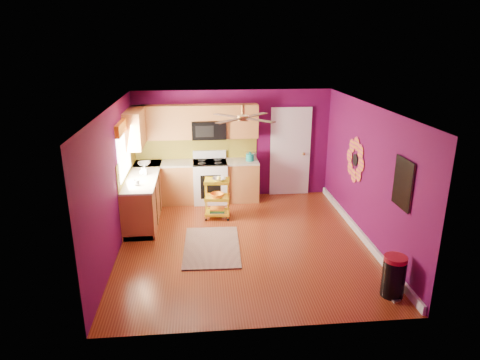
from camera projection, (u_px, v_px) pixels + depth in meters
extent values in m
plane|color=maroon|center=(244.00, 242.00, 7.94)|extent=(5.00, 5.00, 0.00)
cube|color=#560941|center=(233.00, 144.00, 9.91)|extent=(4.50, 0.04, 2.50)
cube|color=#560941|center=(265.00, 242.00, 5.18)|extent=(4.50, 0.04, 2.50)
cube|color=#560941|center=(114.00, 182.00, 7.34)|extent=(0.04, 5.00, 2.50)
cube|color=#560941|center=(367.00, 174.00, 7.75)|extent=(0.04, 5.00, 2.50)
cube|color=silver|center=(244.00, 107.00, 7.15)|extent=(4.50, 5.00, 0.04)
cube|color=white|center=(360.00, 233.00, 8.12)|extent=(0.05, 4.90, 0.14)
cube|color=#9C5C2A|center=(144.00, 197.00, 8.90)|extent=(0.60, 2.30, 0.90)
cube|color=#9C5C2A|center=(197.00, 182.00, 9.80)|extent=(2.80, 0.60, 0.90)
cube|color=beige|center=(143.00, 175.00, 8.75)|extent=(0.63, 2.30, 0.04)
cube|color=beige|center=(197.00, 163.00, 9.65)|extent=(2.80, 0.63, 0.04)
cube|color=black|center=(146.00, 215.00, 9.02)|extent=(0.54, 2.30, 0.10)
cube|color=black|center=(198.00, 199.00, 9.93)|extent=(2.80, 0.54, 0.10)
cube|color=white|center=(210.00, 182.00, 9.79)|extent=(0.76, 0.66, 0.92)
cube|color=black|center=(210.00, 162.00, 9.65)|extent=(0.76, 0.62, 0.03)
cube|color=white|center=(209.00, 154.00, 9.88)|extent=(0.76, 0.06, 0.18)
cube|color=black|center=(211.00, 187.00, 9.49)|extent=(0.45, 0.02, 0.55)
cube|color=#9C5C2A|center=(162.00, 122.00, 9.43)|extent=(1.32, 0.33, 0.75)
cube|color=#9C5C2A|center=(242.00, 121.00, 9.58)|extent=(0.72, 0.33, 0.75)
cube|color=#9C5C2A|center=(209.00, 112.00, 9.45)|extent=(0.76, 0.33, 0.34)
cube|color=#9C5C2A|center=(136.00, 127.00, 8.92)|extent=(0.33, 1.30, 0.75)
cube|color=black|center=(209.00, 130.00, 9.54)|extent=(0.76, 0.38, 0.40)
cube|color=brown|center=(196.00, 148.00, 9.84)|extent=(2.80, 0.01, 0.51)
cube|color=brown|center=(127.00, 163.00, 8.64)|extent=(0.01, 2.30, 0.51)
cube|color=white|center=(124.00, 150.00, 8.24)|extent=(0.03, 1.20, 1.00)
cube|color=orange|center=(123.00, 125.00, 8.10)|extent=(0.08, 1.35, 0.22)
cube|color=white|center=(290.00, 153.00, 10.07)|extent=(0.85, 0.04, 2.05)
cube|color=white|center=(290.00, 153.00, 10.05)|extent=(0.95, 0.02, 2.15)
sphere|color=#BF8C3F|center=(304.00, 154.00, 10.06)|extent=(0.07, 0.07, 0.07)
cylinder|color=black|center=(355.00, 160.00, 8.28)|extent=(0.01, 0.24, 0.24)
cube|color=teal|center=(403.00, 183.00, 6.33)|extent=(0.03, 0.52, 0.72)
cube|color=black|center=(402.00, 183.00, 6.33)|extent=(0.01, 0.56, 0.76)
cylinder|color=#BF8C3F|center=(243.00, 110.00, 7.36)|extent=(0.06, 0.06, 0.16)
cylinder|color=#BF8C3F|center=(243.00, 118.00, 7.41)|extent=(0.20, 0.20, 0.08)
cube|color=#4C2D19|center=(256.00, 115.00, 7.69)|extent=(0.47, 0.47, 0.01)
cube|color=#4C2D19|center=(227.00, 115.00, 7.64)|extent=(0.47, 0.47, 0.01)
cube|color=#4C2D19|center=(229.00, 121.00, 7.13)|extent=(0.47, 0.47, 0.01)
cube|color=#4C2D19|center=(261.00, 120.00, 7.18)|extent=(0.47, 0.47, 0.01)
cube|color=black|center=(212.00, 247.00, 7.72)|extent=(1.04, 1.64, 0.02)
cylinder|color=yellow|center=(206.00, 202.00, 8.70)|extent=(0.02, 0.02, 0.79)
cylinder|color=yellow|center=(228.00, 202.00, 8.70)|extent=(0.02, 0.02, 0.79)
cylinder|color=yellow|center=(207.00, 196.00, 9.00)|extent=(0.02, 0.02, 0.79)
cylinder|color=yellow|center=(228.00, 196.00, 9.00)|extent=(0.02, 0.02, 0.79)
sphere|color=black|center=(206.00, 220.00, 8.83)|extent=(0.06, 0.06, 0.06)
sphere|color=black|center=(228.00, 220.00, 8.83)|extent=(0.06, 0.06, 0.06)
sphere|color=black|center=(207.00, 214.00, 9.13)|extent=(0.06, 0.06, 0.06)
sphere|color=black|center=(228.00, 214.00, 9.13)|extent=(0.06, 0.06, 0.06)
cube|color=yellow|center=(217.00, 182.00, 8.73)|extent=(0.54, 0.42, 0.03)
cube|color=yellow|center=(217.00, 198.00, 8.85)|extent=(0.54, 0.42, 0.03)
cube|color=yellow|center=(217.00, 213.00, 8.95)|extent=(0.54, 0.42, 0.03)
imported|color=beige|center=(219.00, 179.00, 8.72)|extent=(0.30, 0.30, 0.07)
sphere|color=yellow|center=(219.00, 178.00, 8.71)|extent=(0.09, 0.09, 0.09)
imported|color=orange|center=(217.00, 196.00, 8.83)|extent=(0.31, 0.31, 0.09)
cube|color=navy|center=(217.00, 212.00, 8.94)|extent=(0.32, 0.25, 0.04)
cube|color=#267233|center=(217.00, 210.00, 8.93)|extent=(0.32, 0.25, 0.03)
cube|color=orange|center=(217.00, 209.00, 8.92)|extent=(0.32, 0.25, 0.03)
cylinder|color=black|center=(393.00, 278.00, 6.20)|extent=(0.42, 0.42, 0.57)
cylinder|color=#A41724|center=(396.00, 259.00, 6.10)|extent=(0.33, 0.33, 0.07)
cube|color=beige|center=(396.00, 301.00, 6.13)|extent=(0.13, 0.09, 0.03)
cylinder|color=#128781|center=(250.00, 157.00, 9.70)|extent=(0.18, 0.18, 0.16)
sphere|color=#128781|center=(250.00, 153.00, 9.67)|extent=(0.06, 0.06, 0.06)
cube|color=beige|center=(251.00, 156.00, 9.77)|extent=(0.22, 0.15, 0.18)
imported|color=#EA3F72|center=(145.00, 170.00, 8.69)|extent=(0.09, 0.09, 0.20)
imported|color=white|center=(142.00, 171.00, 8.70)|extent=(0.12, 0.12, 0.16)
imported|color=white|center=(144.00, 164.00, 9.37)|extent=(0.29, 0.29, 0.07)
imported|color=white|center=(136.00, 183.00, 8.09)|extent=(0.14, 0.14, 0.11)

